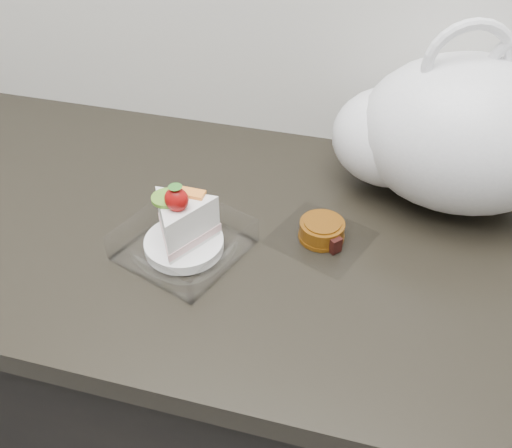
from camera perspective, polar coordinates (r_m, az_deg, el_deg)
The scene contains 4 objects.
counter at distance 1.27m, azimuth -2.94°, elevation -15.75°, with size 2.04×0.64×0.90m.
cake_tray at distance 0.87m, azimuth -7.33°, elevation -0.90°, with size 0.21×0.21×0.13m.
mooncake_wrap at distance 0.90m, azimuth 6.63°, elevation -0.80°, with size 0.18×0.17×0.03m.
plastic_bag at distance 0.97m, azimuth 18.84°, elevation 8.53°, with size 0.41×0.30×0.31m.
Camera 1 is at (0.25, 1.02, 1.50)m, focal length 40.00 mm.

